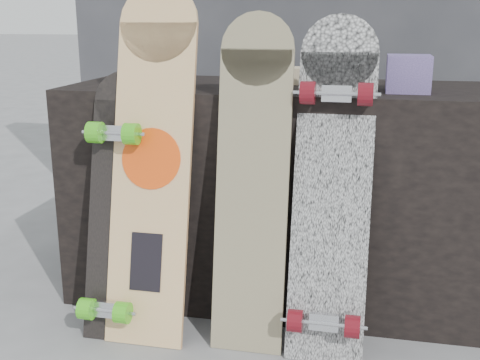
% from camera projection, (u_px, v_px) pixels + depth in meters
% --- Properties ---
extents(ground, '(60.00, 60.00, 0.00)m').
position_uv_depth(ground, '(265.00, 357.00, 1.90)').
color(ground, slate).
rests_on(ground, ground).
extents(vendor_table, '(1.60, 0.60, 0.80)m').
position_uv_depth(vendor_table, '(289.00, 192.00, 2.27)').
color(vendor_table, black).
rests_on(vendor_table, ground).
extents(booth, '(2.40, 0.22, 2.20)m').
position_uv_depth(booth, '(315.00, 3.00, 2.88)').
color(booth, '#343439').
rests_on(booth, ground).
extents(merch_box_purple, '(0.18, 0.12, 0.10)m').
position_uv_depth(merch_box_purple, '(149.00, 69.00, 2.27)').
color(merch_box_purple, navy).
rests_on(merch_box_purple, vendor_table).
extents(merch_box_small, '(0.14, 0.14, 0.12)m').
position_uv_depth(merch_box_small, '(408.00, 74.00, 1.97)').
color(merch_box_small, navy).
rests_on(merch_box_small, vendor_table).
extents(merch_box_flat, '(0.22, 0.10, 0.06)m').
position_uv_depth(merch_box_flat, '(305.00, 76.00, 2.21)').
color(merch_box_flat, '#D1B78C').
rests_on(merch_box_flat, vendor_table).
extents(longboard_geisha, '(0.26, 0.31, 1.15)m').
position_uv_depth(longboard_geisha, '(152.00, 154.00, 1.96)').
color(longboard_geisha, beige).
rests_on(longboard_geisha, ground).
extents(longboard_celtic, '(0.23, 0.21, 1.06)m').
position_uv_depth(longboard_celtic, '(253.00, 174.00, 1.89)').
color(longboard_celtic, beige).
rests_on(longboard_celtic, ground).
extents(longboard_cascadia, '(0.24, 0.34, 1.05)m').
position_uv_depth(longboard_cascadia, '(332.00, 183.00, 1.86)').
color(longboard_cascadia, white).
rests_on(longboard_cascadia, ground).
extents(skateboard_dark, '(0.19, 0.30, 0.87)m').
position_uv_depth(skateboard_dark, '(116.00, 204.00, 1.98)').
color(skateboard_dark, black).
rests_on(skateboard_dark, ground).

